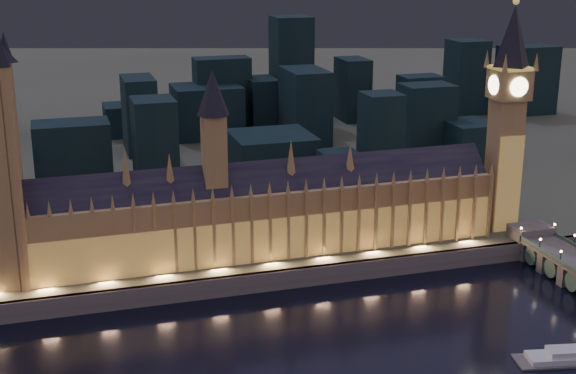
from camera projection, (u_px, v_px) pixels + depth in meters
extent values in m
plane|color=black|center=(319.00, 334.00, 283.93)|extent=(2000.00, 2000.00, 0.00)
cube|color=#424738|center=(142.00, 86.00, 759.31)|extent=(2000.00, 960.00, 8.00)
cube|color=#4D4D56|center=(286.00, 279.00, 320.34)|extent=(2000.00, 2.50, 8.00)
cube|color=#927852|center=(263.00, 221.00, 333.37)|extent=(200.29, 23.16, 28.00)
cube|color=#AB823F|center=(270.00, 240.00, 325.42)|extent=(200.00, 0.50, 18.00)
cube|color=black|center=(263.00, 182.00, 328.43)|extent=(200.23, 19.42, 16.26)
cube|color=#927852|center=(214.00, 155.00, 319.15)|extent=(9.00, 9.00, 32.00)
cone|color=black|center=(213.00, 92.00, 311.89)|extent=(13.00, 13.00, 18.00)
cube|color=#927852|center=(10.00, 256.00, 296.10)|extent=(1.20, 1.20, 28.00)
cone|color=#927852|center=(5.00, 212.00, 291.72)|extent=(2.00, 2.00, 6.00)
cube|color=#927852|center=(31.00, 253.00, 298.22)|extent=(1.20, 1.20, 28.00)
cone|color=#927852|center=(27.00, 210.00, 293.84)|extent=(2.00, 2.00, 6.00)
cube|color=#927852|center=(53.00, 251.00, 300.34)|extent=(1.20, 1.20, 28.00)
cone|color=#927852|center=(49.00, 208.00, 295.95)|extent=(2.00, 2.00, 6.00)
cube|color=#927852|center=(74.00, 249.00, 302.46)|extent=(1.20, 1.20, 28.00)
cone|color=#927852|center=(70.00, 206.00, 298.07)|extent=(2.00, 2.00, 6.00)
cube|color=#927852|center=(95.00, 247.00, 304.58)|extent=(1.20, 1.20, 28.00)
cone|color=#927852|center=(92.00, 204.00, 300.19)|extent=(2.00, 2.00, 6.00)
cube|color=#927852|center=(115.00, 245.00, 306.70)|extent=(1.20, 1.20, 28.00)
cone|color=#927852|center=(112.00, 202.00, 302.31)|extent=(2.00, 2.00, 6.00)
cube|color=#927852|center=(136.00, 243.00, 308.82)|extent=(1.20, 1.20, 28.00)
cone|color=#927852|center=(133.00, 200.00, 304.43)|extent=(2.00, 2.00, 6.00)
cube|color=#927852|center=(156.00, 241.00, 310.94)|extent=(1.20, 1.20, 28.00)
cone|color=#927852|center=(153.00, 199.00, 306.55)|extent=(2.00, 2.00, 6.00)
cube|color=#927852|center=(175.00, 239.00, 313.06)|extent=(1.20, 1.20, 28.00)
cone|color=#927852|center=(173.00, 197.00, 308.67)|extent=(2.00, 2.00, 6.00)
cube|color=#927852|center=(195.00, 237.00, 315.17)|extent=(1.20, 1.20, 28.00)
cone|color=#927852|center=(193.00, 195.00, 310.79)|extent=(2.00, 2.00, 6.00)
cube|color=#927852|center=(214.00, 235.00, 317.29)|extent=(1.20, 1.20, 28.00)
cone|color=#927852|center=(213.00, 193.00, 312.91)|extent=(2.00, 2.00, 6.00)
cube|color=#927852|center=(233.00, 233.00, 319.41)|extent=(1.20, 1.20, 28.00)
cone|color=#927852|center=(232.00, 192.00, 315.03)|extent=(2.00, 2.00, 6.00)
cube|color=#927852|center=(252.00, 231.00, 321.53)|extent=(1.20, 1.20, 28.00)
cone|color=#927852|center=(251.00, 190.00, 317.15)|extent=(2.00, 2.00, 6.00)
cube|color=#927852|center=(270.00, 229.00, 323.65)|extent=(1.20, 1.20, 28.00)
cone|color=#927852|center=(269.00, 188.00, 319.27)|extent=(2.00, 2.00, 6.00)
cube|color=#927852|center=(288.00, 227.00, 325.77)|extent=(1.20, 1.20, 28.00)
cone|color=#927852|center=(288.00, 187.00, 321.39)|extent=(2.00, 2.00, 6.00)
cube|color=#927852|center=(306.00, 225.00, 327.89)|extent=(1.20, 1.20, 28.00)
cone|color=#927852|center=(306.00, 185.00, 323.50)|extent=(2.00, 2.00, 6.00)
cube|color=#927852|center=(324.00, 224.00, 330.01)|extent=(1.20, 1.20, 28.00)
cone|color=#927852|center=(324.00, 184.00, 325.62)|extent=(2.00, 2.00, 6.00)
cube|color=#927852|center=(342.00, 222.00, 332.13)|extent=(1.20, 1.20, 28.00)
cone|color=#927852|center=(342.00, 182.00, 327.74)|extent=(2.00, 2.00, 6.00)
cube|color=#927852|center=(359.00, 220.00, 334.25)|extent=(1.20, 1.20, 28.00)
cone|color=#927852|center=(359.00, 181.00, 329.86)|extent=(2.00, 2.00, 6.00)
cube|color=#927852|center=(376.00, 218.00, 336.37)|extent=(1.20, 1.20, 28.00)
cone|color=#927852|center=(377.00, 179.00, 331.98)|extent=(2.00, 2.00, 6.00)
cube|color=#927852|center=(393.00, 217.00, 338.49)|extent=(1.20, 1.20, 28.00)
cone|color=#927852|center=(394.00, 178.00, 334.10)|extent=(2.00, 2.00, 6.00)
cube|color=#927852|center=(409.00, 215.00, 340.61)|extent=(1.20, 1.20, 28.00)
cone|color=#927852|center=(411.00, 176.00, 336.22)|extent=(2.00, 2.00, 6.00)
cube|color=#927852|center=(426.00, 213.00, 342.72)|extent=(1.20, 1.20, 28.00)
cone|color=#927852|center=(427.00, 175.00, 338.34)|extent=(2.00, 2.00, 6.00)
cube|color=#927852|center=(442.00, 212.00, 344.84)|extent=(1.20, 1.20, 28.00)
cone|color=#927852|center=(444.00, 173.00, 340.46)|extent=(2.00, 2.00, 6.00)
cube|color=#927852|center=(458.00, 210.00, 346.96)|extent=(1.20, 1.20, 28.00)
cone|color=#927852|center=(460.00, 172.00, 342.58)|extent=(2.00, 2.00, 6.00)
cube|color=#927852|center=(474.00, 208.00, 349.08)|extent=(1.20, 1.20, 28.00)
cone|color=#927852|center=(476.00, 170.00, 344.70)|extent=(2.00, 2.00, 6.00)
cube|color=#927852|center=(490.00, 207.00, 351.20)|extent=(1.20, 1.20, 28.00)
cone|color=#927852|center=(492.00, 169.00, 346.82)|extent=(2.00, 2.00, 6.00)
cone|color=#927852|center=(126.00, 169.00, 310.38)|extent=(4.40, 4.40, 18.00)
cone|color=#927852|center=(170.00, 170.00, 315.64)|extent=(4.40, 4.40, 14.00)
cone|color=#927852|center=(291.00, 158.00, 329.12)|extent=(4.40, 4.40, 16.00)
cone|color=#927852|center=(350.00, 158.00, 336.87)|extent=(4.40, 4.40, 12.00)
cylinder|color=#927852|center=(15.00, 183.00, 288.93)|extent=(4.40, 4.40, 83.64)
cone|color=black|center=(2.00, 52.00, 275.34)|extent=(5.20, 5.20, 10.00)
cylinder|color=#927852|center=(17.00, 167.00, 309.09)|extent=(4.40, 4.40, 83.64)
cone|color=black|center=(4.00, 45.00, 295.50)|extent=(5.20, 5.20, 10.00)
cube|color=#927852|center=(503.00, 164.00, 359.56)|extent=(12.73, 12.73, 59.41)
cube|color=#AB823F|center=(509.00, 184.00, 356.11)|extent=(12.00, 0.50, 44.00)
cube|color=#927852|center=(509.00, 84.00, 349.05)|extent=(15.00, 15.00, 12.98)
cube|color=#F2C64C|center=(511.00, 68.00, 346.99)|extent=(15.75, 15.75, 1.20)
cone|color=black|center=(513.00, 36.00, 343.05)|extent=(18.00, 18.00, 26.00)
sphere|color=#F2C64C|center=(516.00, 1.00, 338.84)|extent=(2.80, 2.80, 2.80)
cylinder|color=#FFF2BF|center=(519.00, 87.00, 341.95)|extent=(8.40, 0.50, 8.40)
cylinder|color=#FFF2BF|center=(500.00, 81.00, 356.15)|extent=(8.40, 0.50, 8.40)
cylinder|color=#FFF2BF|center=(494.00, 85.00, 346.92)|extent=(0.50, 8.40, 8.40)
cylinder|color=#FFF2BF|center=(525.00, 83.00, 351.19)|extent=(0.50, 8.40, 8.40)
cone|color=#927852|center=(505.00, 63.00, 337.07)|extent=(2.60, 2.60, 8.00)
cone|color=#927852|center=(487.00, 58.00, 350.81)|extent=(2.60, 2.60, 8.00)
cone|color=#927852|center=(536.00, 62.00, 341.20)|extent=(2.60, 2.60, 8.00)
cone|color=#927852|center=(517.00, 57.00, 354.95)|extent=(2.60, 2.60, 8.00)
cube|color=#4D4D56|center=(530.00, 236.00, 354.04)|extent=(17.48, 12.00, 9.50)
cube|color=#4D4D56|center=(576.00, 274.00, 324.55)|extent=(15.74, 4.00, 9.50)
cylinder|color=black|center=(561.00, 257.00, 319.83)|extent=(0.30, 0.30, 4.40)
sphere|color=#FFD88C|center=(561.00, 251.00, 319.16)|extent=(1.00, 1.00, 1.00)
cube|color=#4D4D56|center=(555.00, 261.00, 337.65)|extent=(15.74, 4.00, 9.50)
cylinder|color=black|center=(540.00, 245.00, 332.92)|extent=(0.30, 0.30, 4.40)
sphere|color=#FFD88C|center=(540.00, 239.00, 332.26)|extent=(1.00, 1.00, 1.00)
cylinder|color=black|center=(574.00, 240.00, 337.52)|extent=(0.30, 0.30, 4.40)
sphere|color=#FFD88C|center=(575.00, 235.00, 336.85)|extent=(1.00, 1.00, 1.00)
cube|color=#4D4D56|center=(536.00, 249.00, 350.74)|extent=(15.74, 4.00, 9.50)
cylinder|color=black|center=(521.00, 233.00, 346.01)|extent=(0.30, 0.30, 4.40)
sphere|color=#FFD88C|center=(521.00, 228.00, 345.35)|extent=(1.00, 1.00, 1.00)
cylinder|color=black|center=(554.00, 229.00, 350.61)|extent=(0.30, 0.30, 4.40)
sphere|color=#FFD88C|center=(555.00, 224.00, 349.94)|extent=(1.00, 1.00, 1.00)
cylinder|color=#2E5656|center=(566.00, 266.00, 331.00)|extent=(15.39, 8.00, 8.00)
cylinder|color=#2E5656|center=(546.00, 254.00, 344.09)|extent=(15.39, 8.00, 8.00)
cube|color=black|center=(339.00, 173.00, 413.33)|extent=(19.03, 19.80, 22.25)
cube|color=black|center=(526.00, 80.00, 606.85)|extent=(42.59, 22.95, 51.42)
cube|color=black|center=(381.00, 139.00, 427.38)|extent=(19.65, 20.18, 49.49)
cube|color=black|center=(261.00, 104.00, 554.93)|extent=(19.44, 30.73, 36.31)
cube|color=black|center=(222.00, 94.00, 551.42)|extent=(37.76, 19.44, 50.63)
cube|color=black|center=(140.00, 115.00, 494.62)|extent=(18.99, 34.57, 46.70)
cube|color=black|center=(155.00, 147.00, 408.51)|extent=(21.11, 25.14, 50.14)
cube|color=black|center=(73.00, 159.00, 409.76)|extent=(38.19, 23.57, 38.25)
cube|color=black|center=(419.00, 109.00, 586.30)|extent=(43.78, 39.06, 18.01)
cube|color=black|center=(207.00, 111.00, 537.35)|extent=(44.53, 36.65, 34.34)
cube|color=black|center=(135.00, 119.00, 544.97)|extent=(40.45, 27.15, 20.81)
cube|color=black|center=(305.00, 106.00, 520.07)|extent=(24.63, 41.01, 47.60)
cube|color=black|center=(272.00, 155.00, 446.84)|extent=(44.15, 42.43, 23.59)
cube|color=black|center=(426.00, 120.00, 485.30)|extent=(30.39, 22.61, 44.03)
cube|color=black|center=(420.00, 102.00, 558.72)|extent=(28.33, 19.81, 37.33)
cube|color=black|center=(468.00, 142.00, 476.06)|extent=(24.83, 31.49, 23.84)
cube|color=black|center=(352.00, 89.00, 586.87)|extent=(19.19, 29.53, 45.02)
cube|color=black|center=(291.00, 71.00, 567.78)|extent=(26.00, 26.00, 76.39)
cube|color=black|center=(466.00, 77.00, 609.15)|extent=(26.00, 26.00, 55.55)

